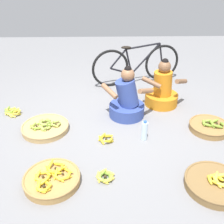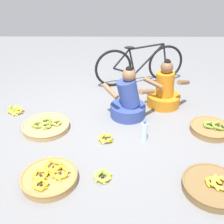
# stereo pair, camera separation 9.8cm
# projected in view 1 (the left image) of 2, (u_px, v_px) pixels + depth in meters

# --- Properties ---
(ground_plane) EXTENTS (10.00, 10.00, 0.00)m
(ground_plane) POSITION_uv_depth(u_px,v_px,m) (112.00, 126.00, 3.66)
(ground_plane) COLOR slate
(vendor_woman_front) EXTENTS (0.76, 0.52, 0.78)m
(vendor_woman_front) POSITION_uv_depth(u_px,v_px,m) (127.00, 101.00, 3.80)
(vendor_woman_front) COLOR #334793
(vendor_woman_front) RESTS_ON ground
(vendor_woman_behind) EXTENTS (0.74, 0.52, 0.77)m
(vendor_woman_behind) POSITION_uv_depth(u_px,v_px,m) (162.00, 91.00, 4.11)
(vendor_woman_behind) COLOR orange
(vendor_woman_behind) RESTS_ON ground
(bicycle_leaning) EXTENTS (1.65, 0.50, 0.73)m
(bicycle_leaning) POSITION_uv_depth(u_px,v_px,m) (137.00, 65.00, 4.79)
(bicycle_leaning) COLOR black
(bicycle_leaning) RESTS_ON ground
(banana_basket_front_left) EXTENTS (0.61, 0.61, 0.18)m
(banana_basket_front_left) POSITION_uv_depth(u_px,v_px,m) (215.00, 183.00, 2.65)
(banana_basket_front_left) COLOR brown
(banana_basket_front_left) RESTS_ON ground
(banana_basket_mid_left) EXTENTS (0.59, 0.59, 0.17)m
(banana_basket_mid_left) POSITION_uv_depth(u_px,v_px,m) (52.00, 179.00, 2.70)
(banana_basket_mid_left) COLOR #A87F47
(banana_basket_mid_left) RESTS_ON ground
(banana_basket_back_right) EXTENTS (0.64, 0.64, 0.15)m
(banana_basket_back_right) POSITION_uv_depth(u_px,v_px,m) (45.00, 127.00, 3.55)
(banana_basket_back_right) COLOR tan
(banana_basket_back_right) RESTS_ON ground
(banana_basket_near_vendor) EXTENTS (0.54, 0.54, 0.16)m
(banana_basket_near_vendor) POSITION_uv_depth(u_px,v_px,m) (209.00, 126.00, 3.56)
(banana_basket_near_vendor) COLOR olive
(banana_basket_near_vendor) RESTS_ON ground
(loose_bananas_front_right) EXTENTS (0.30, 0.28, 0.10)m
(loose_bananas_front_right) POSITION_uv_depth(u_px,v_px,m) (12.00, 112.00, 3.95)
(loose_bananas_front_right) COLOR yellow
(loose_bananas_front_right) RESTS_ON ground
(loose_bananas_mid_right) EXTENTS (0.23, 0.23, 0.08)m
(loose_bananas_mid_right) POSITION_uv_depth(u_px,v_px,m) (105.00, 177.00, 2.77)
(loose_bananas_mid_right) COLOR yellow
(loose_bananas_mid_right) RESTS_ON ground
(loose_bananas_near_bicycle) EXTENTS (0.23, 0.23, 0.09)m
(loose_bananas_near_bicycle) POSITION_uv_depth(u_px,v_px,m) (106.00, 139.00, 3.35)
(loose_bananas_near_bicycle) COLOR gold
(loose_bananas_near_bicycle) RESTS_ON ground
(water_bottle) EXTENTS (0.08, 0.08, 0.28)m
(water_bottle) POSITION_uv_depth(u_px,v_px,m) (144.00, 131.00, 3.33)
(water_bottle) COLOR silver
(water_bottle) RESTS_ON ground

